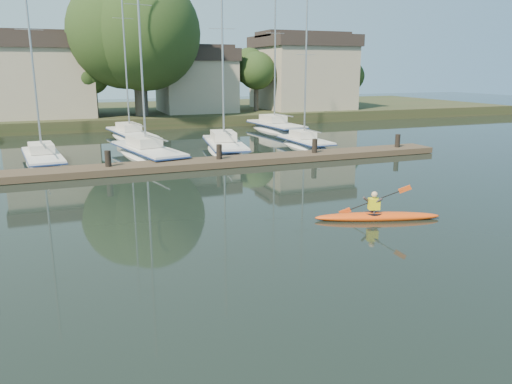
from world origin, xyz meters
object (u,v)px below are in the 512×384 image
object	(u,v)px
sailboat_3	(225,154)
sailboat_7	(276,133)
sailboat_2	(148,160)
sailboat_6	(131,141)
dock	(166,166)
kayak	(377,215)
sailboat_4	(305,149)
sailboat_1	(44,166)

from	to	relation	value
sailboat_3	sailboat_7	size ratio (longest dim) A/B	0.95
sailboat_2	sailboat_3	world-z (taller)	sailboat_2
sailboat_3	sailboat_6	xyz separation A→B (m)	(-4.96, 8.24, 0.02)
dock	sailboat_2	size ratio (longest dim) A/B	2.23
sailboat_6	sailboat_7	bearing A→B (deg)	-5.43
kayak	sailboat_6	size ratio (longest dim) A/B	0.30
sailboat_4	sailboat_6	size ratio (longest dim) A/B	0.71
sailboat_2	sailboat_3	bearing A→B (deg)	-5.42
kayak	dock	size ratio (longest dim) A/B	0.13
dock	sailboat_2	xyz separation A→B (m)	(-0.31, 4.13, -0.39)
kayak	sailboat_2	size ratio (longest dim) A/B	0.30
sailboat_1	sailboat_7	size ratio (longest dim) A/B	0.90
dock	sailboat_1	bearing A→B (deg)	145.10
sailboat_2	kayak	bearing A→B (deg)	-82.83
kayak	sailboat_1	size ratio (longest dim) A/B	0.36
sailboat_7	kayak	bearing A→B (deg)	-109.90
kayak	sailboat_4	xyz separation A→B (m)	(5.36, 16.37, -0.35)
sailboat_2	sailboat_6	xyz separation A→B (m)	(0.17, 8.82, 0.01)
sailboat_7	dock	bearing A→B (deg)	-136.60
dock	sailboat_4	distance (m)	11.52
sailboat_6	sailboat_3	bearing A→B (deg)	-67.35
sailboat_6	sailboat_7	distance (m)	12.51
dock	sailboat_6	xyz separation A→B (m)	(-0.14, 12.96, -0.38)
dock	sailboat_1	size ratio (longest dim) A/B	2.67
kayak	sailboat_3	world-z (taller)	sailboat_3
sailboat_7	sailboat_3	bearing A→B (deg)	-134.65
kayak	sailboat_2	world-z (taller)	sailboat_2
dock	sailboat_4	world-z (taller)	sailboat_4
sailboat_6	sailboat_1	bearing A→B (deg)	-133.82
sailboat_2	sailboat_4	size ratio (longest dim) A/B	1.41
sailboat_6	sailboat_7	world-z (taller)	sailboat_6
dock	sailboat_7	size ratio (longest dim) A/B	2.39
sailboat_2	sailboat_4	world-z (taller)	sailboat_2
sailboat_2	sailboat_6	world-z (taller)	sailboat_6
sailboat_2	dock	bearing A→B (deg)	-97.65
dock	sailboat_1	world-z (taller)	sailboat_1
dock	sailboat_2	world-z (taller)	sailboat_2
kayak	sailboat_6	distance (m)	25.46
sailboat_3	sailboat_7	bearing A→B (deg)	58.80
sailboat_7	sailboat_1	bearing A→B (deg)	-157.94
kayak	dock	bearing A→B (deg)	131.78
sailboat_2	sailboat_4	xyz separation A→B (m)	(10.93, 0.31, 0.01)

